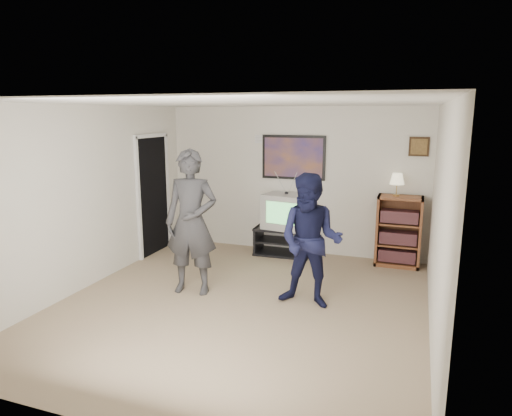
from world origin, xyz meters
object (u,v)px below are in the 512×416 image
Objects in this scene: person_tall at (191,222)px; person_short at (311,241)px; bookshelf at (399,231)px; media_stand at (283,241)px; crt_television at (286,211)px.

person_short is at bearing -5.74° from person_tall.
person_short reaches higher than bookshelf.
bookshelf reaches higher than media_stand.
person_tall is at bearing -174.34° from person_short.
crt_television is at bearing -178.44° from bookshelf.
crt_television is at bearing -1.73° from media_stand.
media_stand is 1.39× the size of crt_television.
crt_television is (0.05, 0.00, 0.53)m from media_stand.
person_tall reaches higher than crt_television.
bookshelf is 0.67× the size of person_short.
bookshelf is 0.58× the size of person_tall.
person_tall is 1.15× the size of person_short.
person_tall is (-2.56, -2.08, 0.41)m from bookshelf.
person_tall is (-0.68, -2.03, 0.73)m from media_stand.
person_tall is at bearing -140.96° from bookshelf.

